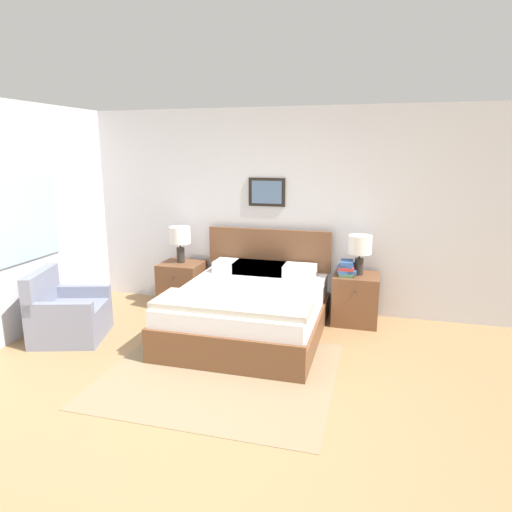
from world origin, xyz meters
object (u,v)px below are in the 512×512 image
object	(u,v)px
armchair	(67,316)
table_lamp_near_window	(180,237)
nightstand_by_door	(356,299)
nightstand_near_window	(182,284)
table_lamp_by_door	(360,247)
bed	(250,308)

from	to	relation	value
armchair	table_lamp_near_window	size ratio (longest dim) A/B	1.88
nightstand_by_door	nightstand_near_window	bearing A→B (deg)	180.00
table_lamp_by_door	bed	bearing A→B (deg)	-148.77
armchair	nightstand_by_door	distance (m)	3.37
bed	armchair	distance (m)	2.05
armchair	bed	bearing A→B (deg)	91.95
nightstand_near_window	table_lamp_near_window	bearing A→B (deg)	127.92
nightstand_by_door	table_lamp_near_window	bearing A→B (deg)	179.50
table_lamp_near_window	table_lamp_by_door	bearing A→B (deg)	0.00
bed	nightstand_by_door	xyz separation A→B (m)	(1.15, 0.69, -0.01)
bed	nightstand_by_door	size ratio (longest dim) A/B	3.21
armchair	nightstand_near_window	size ratio (longest dim) A/B	1.50
armchair	nightstand_near_window	xyz separation A→B (m)	(0.80, 1.34, 0.04)
bed	nightstand_by_door	world-z (taller)	bed
table_lamp_near_window	nightstand_near_window	bearing A→B (deg)	-52.08
armchair	table_lamp_near_window	xyz separation A→B (m)	(0.78, 1.37, 0.68)
nightstand_near_window	bed	bearing A→B (deg)	-30.94
table_lamp_by_door	armchair	bearing A→B (deg)	-156.31
table_lamp_by_door	table_lamp_near_window	bearing A→B (deg)	180.00
bed	nightstand_near_window	size ratio (longest dim) A/B	3.21
armchair	nightstand_by_door	xyz separation A→B (m)	(3.09, 1.34, 0.04)
bed	nightstand_near_window	distance (m)	1.34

